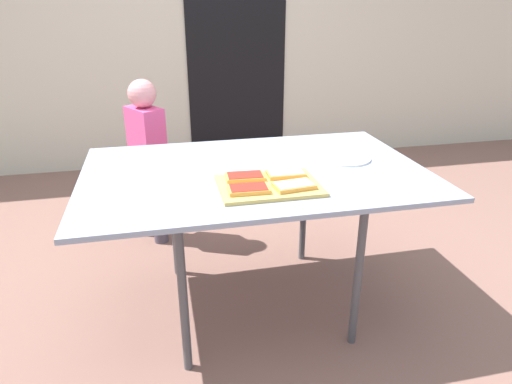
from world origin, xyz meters
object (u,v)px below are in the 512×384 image
at_px(pizza_slice_near_right, 294,186).
at_px(pizza_slice_far_left, 245,177).
at_px(dining_table, 255,180).
at_px(cutting_board, 269,186).
at_px(child_left, 148,153).
at_px(pizza_slice_far_right, 286,174).
at_px(pizza_slice_near_left, 249,189).
at_px(plate_white_right, 345,158).

distance_m(pizza_slice_near_right, pizza_slice_far_left, 0.22).
xyz_separation_m(dining_table, cutting_board, (0.01, -0.22, 0.06)).
distance_m(pizza_slice_far_left, child_left, 1.07).
bearing_deg(child_left, dining_table, -59.54).
bearing_deg(cutting_board, pizza_slice_far_right, 38.65).
bearing_deg(pizza_slice_far_right, dining_table, 126.42).
xyz_separation_m(cutting_board, pizza_slice_near_left, (-0.10, -0.06, 0.02)).
height_order(pizza_slice_far_left, plate_white_right, pizza_slice_far_left).
height_order(pizza_slice_near_left, child_left, child_left).
bearing_deg(pizza_slice_near_left, pizza_slice_far_left, 84.63).
bearing_deg(child_left, pizza_slice_far_left, -66.84).
distance_m(cutting_board, pizza_slice_far_left, 0.12).
xyz_separation_m(cutting_board, plate_white_right, (0.45, 0.27, -0.00)).
xyz_separation_m(pizza_slice_near_right, child_left, (-0.59, 1.11, -0.18)).
xyz_separation_m(cutting_board, child_left, (-0.50, 1.05, -0.16)).
bearing_deg(pizza_slice_near_left, cutting_board, 31.01).
relative_size(dining_table, pizza_slice_near_left, 9.38).
bearing_deg(plate_white_right, dining_table, -173.65).
relative_size(dining_table, plate_white_right, 6.42).
distance_m(pizza_slice_near_left, pizza_slice_far_left, 0.14).
bearing_deg(pizza_slice_near_left, child_left, 110.01).
xyz_separation_m(pizza_slice_far_right, pizza_slice_far_left, (-0.18, 0.00, 0.00)).
xyz_separation_m(pizza_slice_near_left, pizza_slice_near_right, (0.19, -0.00, 0.00)).
xyz_separation_m(dining_table, plate_white_right, (0.46, 0.05, 0.05)).
height_order(pizza_slice_far_right, child_left, child_left).
distance_m(dining_table, plate_white_right, 0.47).
height_order(dining_table, cutting_board, cutting_board).
relative_size(pizza_slice_far_right, child_left, 0.16).
relative_size(pizza_slice_near_left, plate_white_right, 0.68).
height_order(dining_table, plate_white_right, plate_white_right).
bearing_deg(pizza_slice_near_left, dining_table, 72.79).
xyz_separation_m(dining_table, pizza_slice_near_left, (-0.09, -0.28, 0.07)).
bearing_deg(pizza_slice_far_left, pizza_slice_near_right, -38.91).
height_order(cutting_board, child_left, child_left).
bearing_deg(pizza_slice_near_right, dining_table, 109.63).
relative_size(dining_table, pizza_slice_far_left, 9.32).
xyz_separation_m(pizza_slice_near_left, pizza_slice_far_left, (0.01, 0.13, 0.00)).
xyz_separation_m(pizza_slice_far_left, child_left, (-0.42, 0.97, -0.18)).
bearing_deg(pizza_slice_far_right, child_left, 121.38).
relative_size(plate_white_right, child_left, 0.23).
bearing_deg(child_left, plate_white_right, -39.37).
bearing_deg(pizza_slice_far_left, plate_white_right, 19.80).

